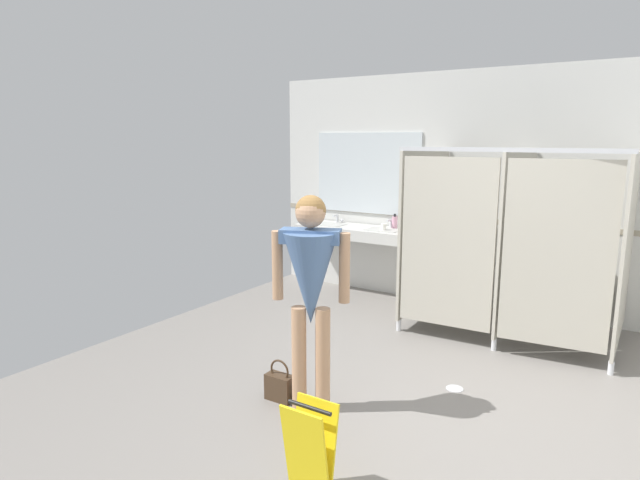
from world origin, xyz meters
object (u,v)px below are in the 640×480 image
at_px(handbag, 280,386).
at_px(wet_floor_sign, 310,448).
at_px(person_standing, 311,278).
at_px(soap_dispenser, 395,222).
at_px(paper_cup, 384,227).

xyz_separation_m(handbag, wet_floor_sign, (0.82, -0.81, 0.17)).
height_order(person_standing, wet_floor_sign, person_standing).
distance_m(handbag, wet_floor_sign, 1.17).
relative_size(handbag, soap_dispenser, 1.78).
bearing_deg(person_standing, wet_floor_sign, -56.68).
xyz_separation_m(handbag, soap_dispenser, (-0.49, 3.10, 0.84)).
relative_size(handbag, wet_floor_sign, 0.60).
xyz_separation_m(soap_dispenser, wet_floor_sign, (1.31, -3.91, -0.67)).
bearing_deg(paper_cup, person_standing, -74.10).
bearing_deg(paper_cup, handbag, -79.49).
relative_size(soap_dispenser, wet_floor_sign, 0.34).
xyz_separation_m(handbag, paper_cup, (-0.53, 2.88, 0.81)).
distance_m(handbag, soap_dispenser, 3.25).
distance_m(paper_cup, wet_floor_sign, 3.98).
relative_size(person_standing, paper_cup, 18.77).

